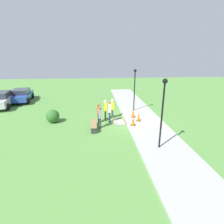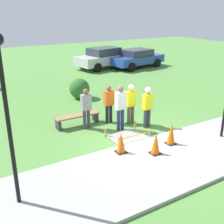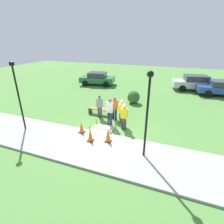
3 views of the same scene
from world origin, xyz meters
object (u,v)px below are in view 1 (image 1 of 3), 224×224
Objects in this scene: bystander_in_gray_shirt at (110,110)px; lamppost_far at (163,104)px; worker_supervisor at (112,107)px; traffic_cone_far_patch at (139,117)px; parked_car_silver at (0,99)px; traffic_cone_near_patch at (133,121)px; parked_car_blue at (21,95)px; worker_assistant at (105,108)px; bystander_in_orange_shirt at (98,112)px; bystander_in_white_shirt at (100,116)px; traffic_cone_sidewalk_edge at (133,113)px; lamppost_near at (135,84)px; park_bench at (94,125)px.

lamppost_far is (-4.66, -2.61, 1.71)m from bystander_in_gray_shirt.
worker_supervisor is 0.42× the size of lamppost_far.
traffic_cone_far_patch is 0.15× the size of parked_car_silver.
bystander_in_gray_shirt reaches higher than parked_car_silver.
traffic_cone_near_patch is 0.14× the size of parked_car_blue.
parked_car_blue is 2.69m from parked_car_silver.
lamppost_far is at bearing -151.47° from worker_assistant.
bystander_in_orange_shirt is at bearing 67.66° from traffic_cone_near_patch.
traffic_cone_near_patch is 1.14m from traffic_cone_far_patch.
bystander_in_white_shirt reaches higher than traffic_cone_near_patch.
traffic_cone_sidewalk_edge is 0.20× the size of lamppost_far.
lamppost_near is at bearing -112.39° from parked_car_silver.
parked_car_blue is (5.22, 12.79, -1.94)m from lamppost_near.
worker_assistant reaches higher than traffic_cone_far_patch.
traffic_cone_sidewalk_edge is 0.16× the size of parked_car_silver.
lamppost_far is (-5.73, -2.27, 1.74)m from worker_supervisor.
park_bench is at bearing -145.14° from parked_car_blue.
park_bench is at bearing 49.34° from lamppost_far.
lamppost_near is at bearing -0.32° from lamppost_far.
bystander_in_white_shirt is (-1.82, 0.51, -0.08)m from worker_assistant.
park_bench is at bearing 134.99° from bystander_in_gray_shirt.
bystander_in_gray_shirt is 4.22m from lamppost_near.
park_bench is 1.12× the size of bystander_in_white_shirt.
lamppost_near is 0.99× the size of lamppost_far.
bystander_in_white_shirt is at bearing -133.62° from parked_car_silver.
lamppost_far is at bearing -158.37° from worker_supervisor.
worker_supervisor reaches higher than bystander_in_orange_shirt.
traffic_cone_sidewalk_edge is (0.93, 0.28, 0.04)m from traffic_cone_far_patch.
worker_assistant reaches higher than parked_car_blue.
traffic_cone_far_patch is 3.37m from bystander_in_orange_shirt.
traffic_cone_sidewalk_edge is 1.90m from worker_supervisor.
lamppost_near reaches higher than bystander_in_white_shirt.
worker_assistant is at bearing -40.45° from bystander_in_orange_shirt.
worker_supervisor is at bearing -49.47° from bystander_in_orange_shirt.
worker_assistant is 0.94m from bystander_in_orange_shirt.
park_bench is 1.10× the size of worker_supervisor.
parked_car_blue is at bearing 45.56° from bystander_in_white_shirt.
bystander_in_white_shirt reaches higher than traffic_cone_sidewalk_edge.
bystander_in_orange_shirt is 12.24m from parked_car_blue.
bystander_in_gray_shirt is 5.60m from lamppost_far.
park_bench is 5.69m from lamppost_far.
traffic_cone_sidewalk_edge is (1.86, -0.37, 0.06)m from traffic_cone_near_patch.
traffic_cone_near_patch is 2.94m from bystander_in_orange_shirt.
park_bench is at bearing 153.83° from worker_assistant.
traffic_cone_far_patch is at bearing -163.09° from traffic_cone_sidewalk_edge.
lamppost_near is (4.12, -3.95, 2.39)m from park_bench.
parked_car_silver is at bearing 53.60° from lamppost_far.
lamppost_near is at bearing -12.72° from traffic_cone_near_patch.
parked_car_blue is 0.98× the size of parked_car_silver.
park_bench is 12.23m from parked_car_silver.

